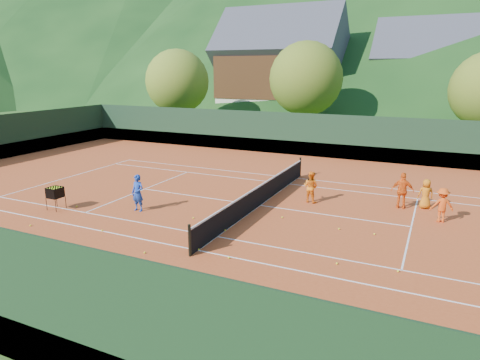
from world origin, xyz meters
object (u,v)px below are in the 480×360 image
at_px(coach, 138,193).
at_px(student_a, 311,187).
at_px(student_b, 402,191).
at_px(tennis_net, 260,195).
at_px(chalet_left, 280,72).
at_px(student_d, 442,205).
at_px(ball_hopper, 55,193).
at_px(chalet_mid, 435,79).
at_px(student_c, 426,194).

relative_size(coach, student_a, 1.10).
relative_size(student_a, student_b, 0.90).
relative_size(tennis_net, chalet_left, 0.87).
bearing_deg(student_d, ball_hopper, 0.98).
height_order(student_b, chalet_mid, chalet_mid).
xyz_separation_m(tennis_net, ball_hopper, (-7.87, -4.30, 0.25)).
relative_size(student_d, tennis_net, 0.12).
relative_size(student_a, tennis_net, 0.12).
height_order(coach, student_b, student_b).
height_order(student_b, student_d, student_b).
bearing_deg(tennis_net, chalet_left, 108.43).
height_order(student_a, student_b, student_b).
bearing_deg(chalet_left, student_d, -58.93).
distance_m(ball_hopper, chalet_mid, 40.95).
bearing_deg(student_a, chalet_mid, -83.48).
bearing_deg(tennis_net, student_d, 8.57).
relative_size(tennis_net, chalet_mid, 0.95).
bearing_deg(chalet_left, coach, -80.49).
xyz_separation_m(tennis_net, chalet_mid, (6.00, 34.00, 4.47)).
bearing_deg(student_a, ball_hopper, 44.30).
height_order(student_c, chalet_left, chalet_left).
relative_size(coach, student_c, 1.21).
xyz_separation_m(student_b, student_d, (1.60, -1.15, -0.11)).
bearing_deg(ball_hopper, student_a, 30.61).
bearing_deg(ball_hopper, coach, 22.09).
xyz_separation_m(student_c, tennis_net, (-6.75, -2.69, -0.16)).
xyz_separation_m(student_a, student_c, (4.84, 1.21, -0.06)).
relative_size(student_d, chalet_left, 0.10).
xyz_separation_m(student_a, student_b, (3.90, 0.79, 0.08)).
height_order(coach, chalet_mid, chalet_mid).
bearing_deg(student_d, chalet_left, -77.48).
bearing_deg(chalet_mid, student_d, -87.56).
bearing_deg(student_a, student_d, -170.09).
xyz_separation_m(student_b, student_c, (0.94, 0.42, -0.14)).
xyz_separation_m(coach, student_c, (11.23, 5.62, -0.14)).
xyz_separation_m(coach, chalet_left, (-5.52, 32.93, 4.82)).
relative_size(student_b, tennis_net, 0.13).
distance_m(student_a, chalet_mid, 33.05).
distance_m(student_a, tennis_net, 2.42).
bearing_deg(student_b, chalet_mid, -96.57).
distance_m(student_d, ball_hopper, 16.20).
distance_m(student_b, tennis_net, 6.24).
bearing_deg(tennis_net, coach, -146.84).
relative_size(student_b, student_c, 1.22).
xyz_separation_m(student_a, tennis_net, (-1.91, -1.48, -0.23)).
bearing_deg(coach, student_c, 28.41).
bearing_deg(chalet_mid, student_b, -90.35).
distance_m(student_b, chalet_left, 32.28).
bearing_deg(student_b, student_a, 5.21).
bearing_deg(chalet_mid, student_a, -97.17).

